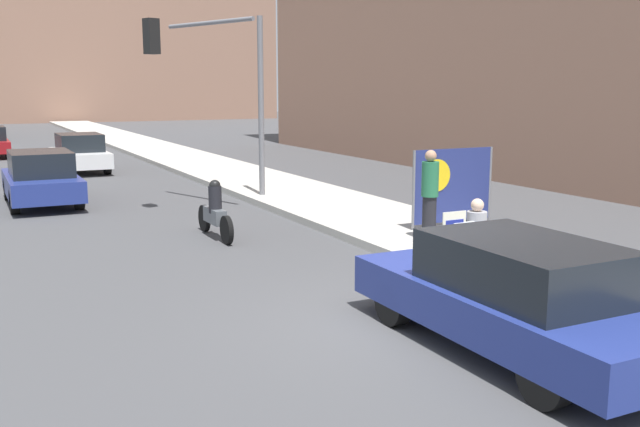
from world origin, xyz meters
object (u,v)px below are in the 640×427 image
seated_protester (478,232)px  car_on_road_midblock (80,153)px  protest_banner (452,185)px  car_on_road_nearest (41,178)px  jogger_on_sidewalk (430,194)px  parked_car_curbside (515,295)px  traffic_light_pole (220,72)px  motorcycle_on_road (215,213)px

seated_protester → car_on_road_midblock: bearing=105.4°
protest_banner → car_on_road_nearest: protest_banner is taller
jogger_on_sidewalk → protest_banner: bearing=-135.2°
jogger_on_sidewalk → parked_car_curbside: size_ratio=0.39×
jogger_on_sidewalk → car_on_road_midblock: size_ratio=0.44×
jogger_on_sidewalk → car_on_road_midblock: (-4.29, 16.72, -0.37)m
seated_protester → jogger_on_sidewalk: 2.38m
jogger_on_sidewalk → protest_banner: size_ratio=0.85×
seated_protester → parked_car_curbside: bearing=-117.2°
traffic_light_pole → parked_car_curbside: size_ratio=1.08×
motorcycle_on_road → parked_car_curbside: bearing=-82.0°
jogger_on_sidewalk → parked_car_curbside: jogger_on_sidewalk is taller
car_on_road_midblock → parked_car_curbside: bearing=-85.0°
traffic_light_pole → car_on_road_nearest: traffic_light_pole is taller
parked_car_curbside → car_on_road_nearest: bearing=105.6°
traffic_light_pole → car_on_road_nearest: bearing=150.2°
parked_car_curbside → car_on_road_nearest: car_on_road_nearest is taller
jogger_on_sidewalk → traffic_light_pole: 7.42m
protest_banner → car_on_road_midblock: size_ratio=0.52×
seated_protester → parked_car_curbside: (-1.77, -2.88, -0.09)m
traffic_light_pole → parked_car_curbside: (-0.34, -11.84, -2.87)m
jogger_on_sidewalk → traffic_light_pole: bearing=-65.1°
protest_banner → parked_car_curbside: size_ratio=0.46×
traffic_light_pole → seated_protester: bearing=-80.9°
seated_protester → jogger_on_sidewalk: jogger_on_sidewalk is taller
car_on_road_nearest → traffic_light_pole: bearing=-29.8°
car_on_road_midblock → car_on_road_nearest: bearing=-105.5°
jogger_on_sidewalk → parked_car_curbside: 5.70m
parked_car_curbside → car_on_road_midblock: bearing=95.0°
traffic_light_pole → car_on_road_midblock: 10.67m
jogger_on_sidewalk → traffic_light_pole: traffic_light_pole is taller
protest_banner → parked_car_curbside: 7.14m
seated_protester → parked_car_curbside: size_ratio=0.26×
seated_protester → jogger_on_sidewalk: (0.62, 2.28, 0.30)m
car_on_road_nearest → car_on_road_midblock: size_ratio=1.03×
traffic_light_pole → motorcycle_on_road: traffic_light_pole is taller
seated_protester → car_on_road_nearest: (-5.78, 11.46, -0.07)m
seated_protester → car_on_road_midblock: 19.36m
traffic_light_pole → car_on_road_midblock: size_ratio=1.20×
seated_protester → car_on_road_midblock: (-3.68, 19.00, -0.08)m
protest_banner → car_on_road_nearest: 11.24m
parked_car_curbside → protest_banner: bearing=59.1°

